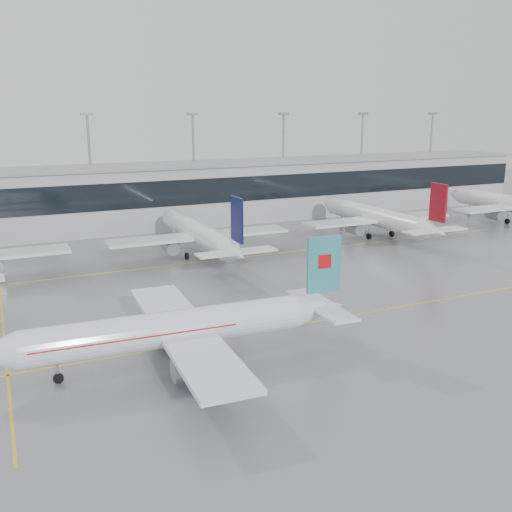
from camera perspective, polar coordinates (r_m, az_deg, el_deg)
name	(u,v)px	position (r m, az deg, el deg)	size (l,w,h in m)	color
ground	(302,324)	(63.64, 4.59, -6.79)	(320.00, 320.00, 0.00)	slate
taxi_line_main	(302,324)	(63.64, 4.59, -6.79)	(120.00, 0.25, 0.01)	gold
taxi_line_north	(208,261)	(89.69, -4.85, -0.52)	(120.00, 0.25, 0.01)	gold
taxi_line_cross	(3,321)	(70.37, -24.01, -5.94)	(0.25, 60.00, 0.01)	gold
terminal	(153,196)	(118.54, -10.28, 5.88)	(180.00, 15.00, 12.00)	#AAAAAE
terminal_glass	(163,194)	(111.11, -9.31, 6.15)	(180.00, 0.20, 5.00)	black
terminal_roof	(151,166)	(117.82, -10.42, 8.86)	(182.00, 16.00, 0.40)	gray
light_masts	(144,158)	(123.52, -11.16, 9.60)	(156.40, 1.00, 22.60)	gray
air_canada_jet	(182,328)	(53.29, -7.44, -7.18)	(35.20, 27.82, 10.91)	white
parked_jet_c	(199,234)	(92.22, -5.69, 2.24)	(29.64, 36.96, 11.72)	white
parked_jet_d	(377,217)	(108.60, 12.05, 3.81)	(29.64, 36.96, 11.72)	white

